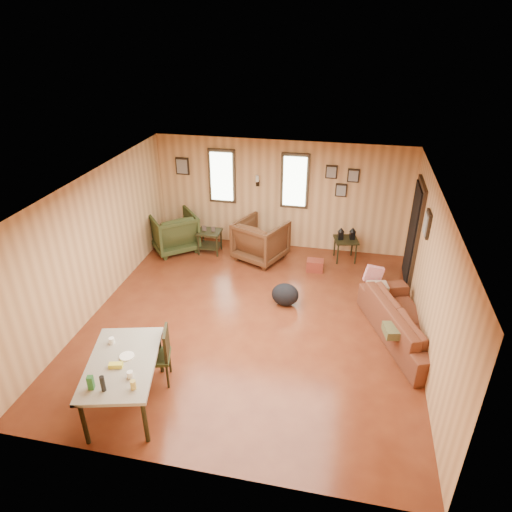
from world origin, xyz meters
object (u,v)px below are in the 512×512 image
at_px(recliner_brown, 261,238).
at_px(end_table, 210,238).
at_px(side_table, 346,238).
at_px(recliner_green, 174,230).
at_px(dining_table, 122,366).
at_px(sofa, 410,317).

height_order(recliner_brown, end_table, recliner_brown).
relative_size(recliner_brown, side_table, 1.27).
bearing_deg(end_table, recliner_brown, -2.83).
bearing_deg(recliner_green, dining_table, 63.22).
xyz_separation_m(sofa, dining_table, (-3.78, -2.25, 0.24)).
height_order(sofa, side_table, sofa).
distance_m(end_table, side_table, 2.94).
height_order(recliner_green, side_table, recliner_green).
relative_size(sofa, dining_table, 1.36).
bearing_deg(recliner_brown, side_table, -145.96).
bearing_deg(recliner_brown, sofa, 165.84).
xyz_separation_m(recliner_green, dining_table, (1.05, -4.51, 0.20)).
xyz_separation_m(recliner_green, end_table, (0.82, 0.03, -0.12)).
height_order(sofa, recliner_green, recliner_green).
relative_size(sofa, end_table, 3.46).
xyz_separation_m(recliner_brown, side_table, (1.77, 0.32, 0.03)).
distance_m(recliner_brown, end_table, 1.16).
bearing_deg(recliner_green, side_table, 144.56).
distance_m(recliner_green, side_table, 3.75).
bearing_deg(dining_table, recliner_green, 88.91).
xyz_separation_m(recliner_brown, recliner_green, (-1.97, 0.03, -0.01)).
bearing_deg(side_table, dining_table, -119.29).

